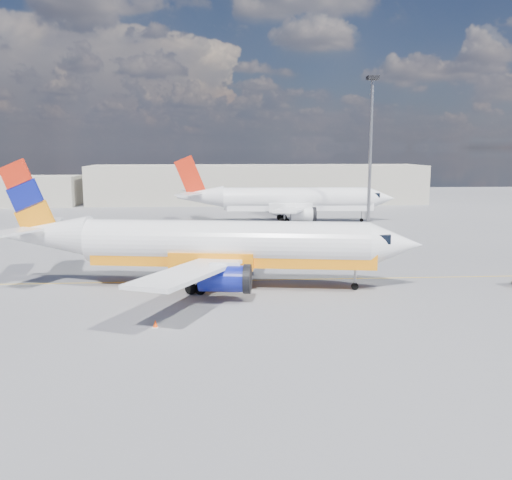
{
  "coord_description": "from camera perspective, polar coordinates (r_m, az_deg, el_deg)",
  "views": [
    {
      "loc": [
        -3.89,
        -46.35,
        11.65
      ],
      "look_at": [
        -0.35,
        3.78,
        3.5
      ],
      "focal_mm": 40.0,
      "sensor_mm": 36.0,
      "label": 1
    }
  ],
  "objects": [
    {
      "name": "main_jet",
      "position": [
        47.84,
        -4.31,
        -0.49
      ],
      "size": [
        35.89,
        27.95,
        10.84
      ],
      "rotation": [
        0.0,
        0.0,
        -0.16
      ],
      "color": "white",
      "rests_on": "ground"
    },
    {
      "name": "ground",
      "position": [
        47.95,
        0.74,
        -4.85
      ],
      "size": [
        240.0,
        240.0,
        0.0
      ],
      "primitive_type": "plane",
      "color": "#5E5E63",
      "rests_on": "ground"
    },
    {
      "name": "floodlight_mast",
      "position": [
        85.96,
        11.41,
        9.99
      ],
      "size": [
        1.59,
        1.59,
        21.83
      ],
      "color": "gray",
      "rests_on": "ground"
    },
    {
      "name": "traffic_cone",
      "position": [
        38.29,
        -10.04,
        -8.25
      ],
      "size": [
        0.38,
        0.38,
        0.53
      ],
      "color": "white",
      "rests_on": "ground"
    },
    {
      "name": "terminal_main",
      "position": [
        121.92,
        0.15,
        5.62
      ],
      "size": [
        70.0,
        14.0,
        8.0
      ],
      "primitive_type": "cube",
      "color": "beige",
      "rests_on": "ground"
    },
    {
      "name": "terminal_annex",
      "position": [
        125.59,
        -23.21,
        4.52
      ],
      "size": [
        26.0,
        10.0,
        6.0
      ],
      "primitive_type": "cube",
      "color": "beige",
      "rests_on": "ground"
    },
    {
      "name": "second_jet",
      "position": [
        89.96,
        3.37,
        4.01
      ],
      "size": [
        34.74,
        27.47,
        10.53
      ],
      "rotation": [
        0.0,
        0.0,
        -0.04
      ],
      "color": "white",
      "rests_on": "ground"
    },
    {
      "name": "taxi_line",
      "position": [
        50.86,
        0.46,
        -4.02
      ],
      "size": [
        70.0,
        0.15,
        0.01
      ],
      "primitive_type": "cube",
      "color": "yellow",
      "rests_on": "ground"
    }
  ]
}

